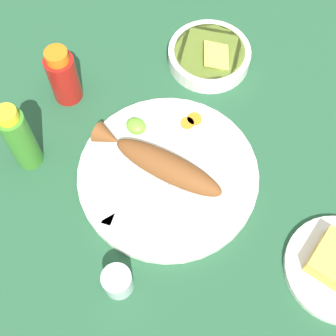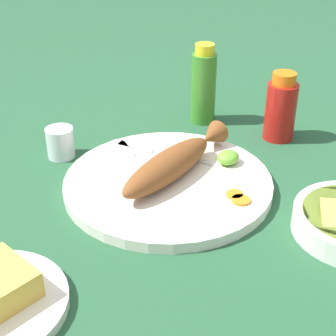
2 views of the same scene
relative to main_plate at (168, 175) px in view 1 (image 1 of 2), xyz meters
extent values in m
plane|color=#235133|center=(0.00, 0.00, -0.01)|extent=(4.00, 4.00, 0.00)
cylinder|color=white|center=(0.00, 0.00, 0.00)|extent=(0.34, 0.34, 0.02)
ellipsoid|color=brown|center=(0.00, 0.00, 0.03)|extent=(0.23, 0.08, 0.05)
cone|color=brown|center=(-0.13, -0.02, 0.03)|extent=(0.05, 0.05, 0.04)
cube|color=silver|center=(0.01, -0.04, 0.01)|extent=(0.05, 0.11, 0.00)
cube|color=silver|center=(-0.02, -0.13, 0.01)|extent=(0.04, 0.07, 0.00)
cube|color=silver|center=(-0.07, -0.03, 0.01)|extent=(0.04, 0.11, 0.00)
cube|color=silver|center=(-0.04, -0.12, 0.01)|extent=(0.04, 0.07, 0.00)
cylinder|color=orange|center=(-0.03, 0.11, 0.01)|extent=(0.03, 0.03, 0.00)
cylinder|color=orange|center=(-0.03, 0.13, 0.01)|extent=(0.03, 0.03, 0.00)
ellipsoid|color=#6BB233|center=(-0.11, 0.04, 0.02)|extent=(0.04, 0.04, 0.02)
cylinder|color=#B21914|center=(-0.28, 0.03, 0.05)|extent=(0.06, 0.06, 0.11)
cylinder|color=orange|center=(-0.28, 0.03, 0.11)|extent=(0.04, 0.04, 0.02)
cylinder|color=#3D8428|center=(-0.24, -0.13, 0.06)|extent=(0.05, 0.05, 0.14)
cylinder|color=yellow|center=(-0.24, -0.13, 0.15)|extent=(0.04, 0.04, 0.02)
cylinder|color=silver|center=(0.05, -0.22, 0.02)|extent=(0.05, 0.05, 0.06)
cylinder|color=white|center=(0.05, -0.22, 0.00)|extent=(0.04, 0.04, 0.03)
cylinder|color=white|center=(-0.09, 0.28, 0.01)|extent=(0.18, 0.18, 0.04)
cylinder|color=olive|center=(-0.09, 0.28, 0.02)|extent=(0.15, 0.15, 0.01)
cube|color=gold|center=(-0.06, 0.28, 0.03)|extent=(0.10, 0.10, 0.02)
camera|label=1|loc=(0.23, -0.32, 0.80)|focal=50.00mm
camera|label=2|loc=(0.53, 0.49, 0.45)|focal=55.00mm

